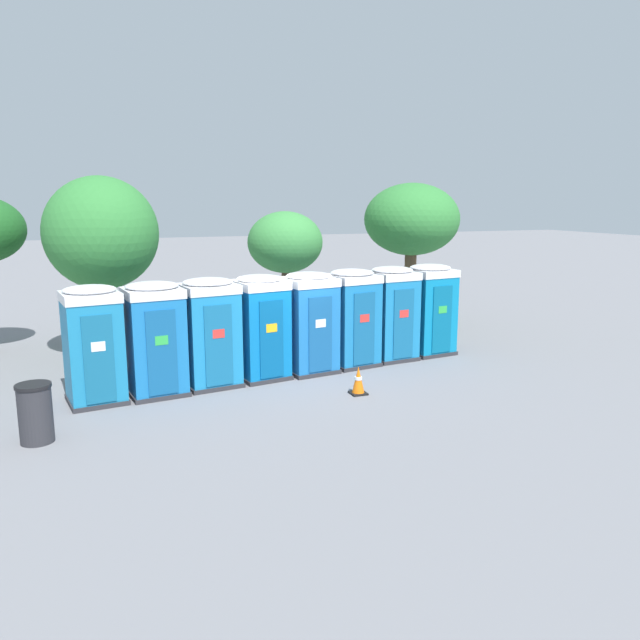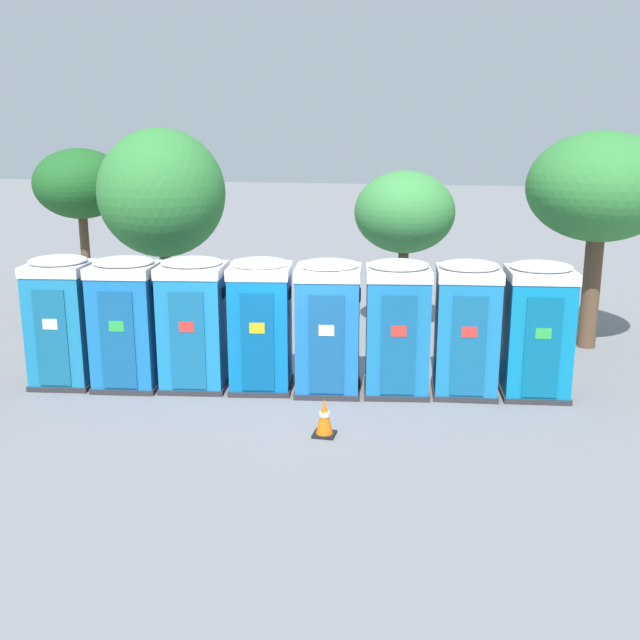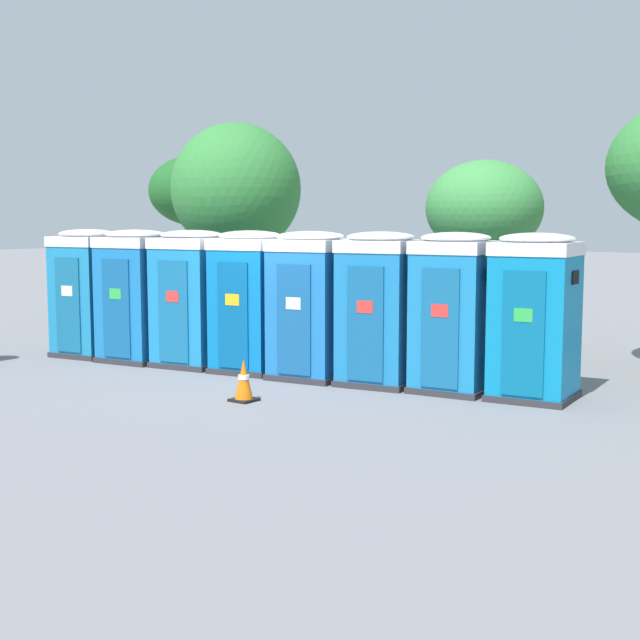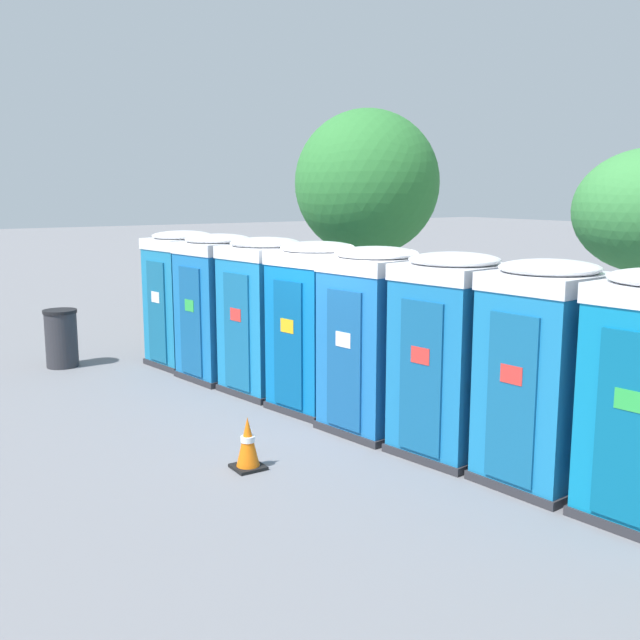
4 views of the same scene
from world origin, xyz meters
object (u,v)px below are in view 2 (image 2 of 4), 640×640
portapotty_4 (328,326)px  portapotty_7 (537,329)px  portapotty_1 (127,322)px  portapotty_6 (466,327)px  portapotty_0 (63,320)px  portapotty_2 (194,322)px  portapotty_5 (397,327)px  street_tree_3 (162,194)px  street_tree_0 (600,189)px  portapotty_3 (261,324)px  traffic_cone (324,418)px  street_tree_1 (80,185)px  street_tree_2 (405,213)px

portapotty_4 → portapotty_7: same height
portapotty_1 → portapotty_6: same height
portapotty_0 → portapotty_7: 9.02m
portapotty_1 → portapotty_2: bearing=10.7°
portapotty_0 → portapotty_5: bearing=7.9°
portapotty_4 → street_tree_3: (-4.69, 3.28, 2.13)m
portapotty_2 → portapotty_5: size_ratio=1.00×
street_tree_0 → street_tree_3: street_tree_3 is taller
portapotty_1 → portapotty_6: 6.45m
portapotty_3 → portapotty_4: same height
portapotty_4 → traffic_cone: 2.40m
street_tree_0 → street_tree_1: street_tree_0 is taller
portapotty_0 → portapotty_1: 1.29m
street_tree_1 → street_tree_3: street_tree_3 is taller
portapotty_6 → street_tree_2: 4.86m
street_tree_1 → traffic_cone: street_tree_1 is taller
portapotty_3 → portapotty_0: bearing=-171.9°
portapotty_6 → street_tree_0: 5.21m
portapotty_5 → portapotty_6: bearing=9.6°
portapotty_3 → traffic_cone: size_ratio=3.97×
portapotty_5 → street_tree_1: size_ratio=0.57×
portapotty_1 → street_tree_1: street_tree_1 is taller
portapotty_2 → street_tree_1: 7.85m
street_tree_3 → portapotty_7: bearing=-17.3°
portapotty_1 → portapotty_3: 2.58m
portapotty_1 → traffic_cone: portapotty_1 is taller
portapotty_0 → street_tree_0: bearing=25.5°
street_tree_1 → traffic_cone: size_ratio=6.91×
street_tree_3 → portapotty_1: bearing=-77.2°
portapotty_3 → portapotty_7: bearing=8.2°
portapotty_6 → traffic_cone: size_ratio=3.97×
portapotty_4 → portapotty_6: same height
portapotty_5 → street_tree_2: (-0.38, 4.47, 1.66)m
portapotty_4 → portapotty_5: (1.27, 0.23, 0.00)m
portapotty_5 → street_tree_2: bearing=94.9°
portapotty_4 → street_tree_2: bearing=79.3°
portapotty_2 → portapotty_6: bearing=8.3°
street_tree_3 → portapotty_2: bearing=-59.2°
street_tree_0 → street_tree_1: bearing=176.4°
portapotty_4 → street_tree_1: bearing=147.0°
portapotty_6 → street_tree_1: street_tree_1 is taller
street_tree_1 → portapotty_2: bearing=-45.6°
portapotty_4 → street_tree_2: (0.89, 4.70, 1.66)m
portapotty_0 → portapotty_3: bearing=8.1°
portapotty_3 → street_tree_3: bearing=135.2°
portapotty_2 → portapotty_3: size_ratio=1.00×
street_tree_1 → street_tree_2: 8.75m
portapotty_7 → street_tree_2: street_tree_2 is taller
portapotty_3 → street_tree_2: (2.17, 4.81, 1.66)m
portapotty_0 → portapotty_6: 7.73m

